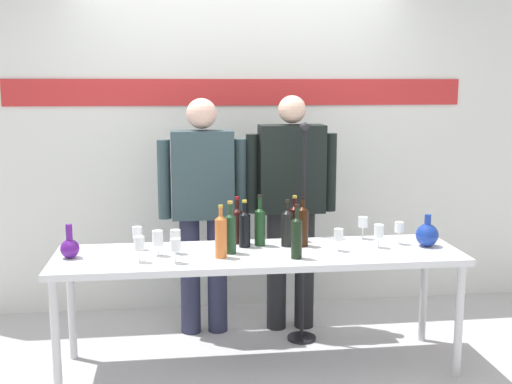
{
  "coord_description": "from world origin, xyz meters",
  "views": [
    {
      "loc": [
        -0.5,
        -3.77,
        1.78
      ],
      "look_at": [
        0.0,
        0.15,
        1.1
      ],
      "focal_mm": 44.89,
      "sensor_mm": 36.0,
      "label": 1
    }
  ],
  "objects_px": {
    "wine_glass_left_4": "(158,238)",
    "wine_glass_right_1": "(399,228)",
    "wine_bottle_4": "(245,227)",
    "wine_bottle_7": "(221,235)",
    "wine_glass_left_2": "(175,236)",
    "wine_glass_right_3": "(363,223)",
    "wine_bottle_5": "(237,224)",
    "wine_bottle_3": "(303,225)",
    "wine_bottle_8": "(230,231)",
    "wine_glass_left_0": "(139,244)",
    "decanter_blue_left": "(70,247)",
    "wine_glass_right_2": "(338,235)",
    "wine_glass_left_1": "(137,233)",
    "presenter_left": "(203,201)",
    "wine_bottle_2": "(287,227)",
    "presenter_right": "(291,196)",
    "wine_glass_right_0": "(379,231)",
    "wine_bottle_0": "(297,236)",
    "microphone_stand": "(303,269)",
    "wine_glass_left_3": "(175,246)",
    "display_table": "(259,261)",
    "wine_bottle_6": "(260,225)",
    "decanter_blue_right": "(427,234)"
  },
  "relations": [
    {
      "from": "wine_bottle_8",
      "to": "wine_glass_left_0",
      "type": "bearing_deg",
      "value": -166.09
    },
    {
      "from": "wine_bottle_5",
      "to": "wine_bottle_7",
      "type": "relative_size",
      "value": 0.96
    },
    {
      "from": "presenter_right",
      "to": "wine_glass_right_3",
      "type": "height_order",
      "value": "presenter_right"
    },
    {
      "from": "presenter_right",
      "to": "wine_glass_right_3",
      "type": "distance_m",
      "value": 0.58
    },
    {
      "from": "wine_bottle_5",
      "to": "wine_glass_left_4",
      "type": "xyz_separation_m",
      "value": [
        -0.5,
        -0.24,
        -0.02
      ]
    },
    {
      "from": "display_table",
      "to": "wine_bottle_7",
      "type": "height_order",
      "value": "wine_bottle_7"
    },
    {
      "from": "wine_bottle_7",
      "to": "wine_glass_left_4",
      "type": "relative_size",
      "value": 2.05
    },
    {
      "from": "presenter_left",
      "to": "presenter_right",
      "type": "distance_m",
      "value": 0.63
    },
    {
      "from": "wine_glass_right_1",
      "to": "display_table",
      "type": "bearing_deg",
      "value": -174.73
    },
    {
      "from": "wine_bottle_3",
      "to": "wine_bottle_8",
      "type": "relative_size",
      "value": 0.99
    },
    {
      "from": "wine_bottle_3",
      "to": "wine_bottle_8",
      "type": "xyz_separation_m",
      "value": [
        -0.47,
        -0.11,
        -0.0
      ]
    },
    {
      "from": "wine_glass_left_2",
      "to": "wine_glass_right_3",
      "type": "distance_m",
      "value": 1.25
    },
    {
      "from": "decanter_blue_left",
      "to": "microphone_stand",
      "type": "distance_m",
      "value": 1.56
    },
    {
      "from": "wine_bottle_5",
      "to": "wine_glass_left_3",
      "type": "relative_size",
      "value": 2.11
    },
    {
      "from": "wine_bottle_6",
      "to": "wine_glass_left_4",
      "type": "xyz_separation_m",
      "value": [
        -0.64,
        -0.17,
        -0.03
      ]
    },
    {
      "from": "decanter_blue_right",
      "to": "wine_glass_right_2",
      "type": "height_order",
      "value": "decanter_blue_right"
    },
    {
      "from": "wine_bottle_5",
      "to": "presenter_left",
      "type": "bearing_deg",
      "value": 116.84
    },
    {
      "from": "wine_bottle_5",
      "to": "wine_bottle_4",
      "type": "bearing_deg",
      "value": -68.51
    },
    {
      "from": "wine_bottle_0",
      "to": "wine_bottle_5",
      "type": "xyz_separation_m",
      "value": [
        -0.31,
        0.4,
        -0.01
      ]
    },
    {
      "from": "wine_glass_left_4",
      "to": "wine_glass_right_1",
      "type": "bearing_deg",
      "value": 3.36
    },
    {
      "from": "display_table",
      "to": "microphone_stand",
      "type": "relative_size",
      "value": 1.64
    },
    {
      "from": "wine_bottle_4",
      "to": "wine_glass_right_1",
      "type": "xyz_separation_m",
      "value": [
        0.99,
        -0.06,
        -0.02
      ]
    },
    {
      "from": "wine_bottle_6",
      "to": "microphone_stand",
      "type": "bearing_deg",
      "value": 35.6
    },
    {
      "from": "display_table",
      "to": "wine_glass_left_1",
      "type": "distance_m",
      "value": 0.78
    },
    {
      "from": "wine_glass_left_1",
      "to": "wine_glass_left_3",
      "type": "relative_size",
      "value": 1.0
    },
    {
      "from": "wine_glass_left_1",
      "to": "wine_glass_right_3",
      "type": "bearing_deg",
      "value": 3.62
    },
    {
      "from": "wine_glass_left_2",
      "to": "wine_glass_right_3",
      "type": "xyz_separation_m",
      "value": [
        1.23,
        0.22,
        0.0
      ]
    },
    {
      "from": "presenter_right",
      "to": "wine_bottle_5",
      "type": "height_order",
      "value": "presenter_right"
    },
    {
      "from": "presenter_left",
      "to": "wine_glass_right_3",
      "type": "distance_m",
      "value": 1.11
    },
    {
      "from": "wine_glass_right_0",
      "to": "wine_bottle_0",
      "type": "bearing_deg",
      "value": -162.37
    },
    {
      "from": "decanter_blue_left",
      "to": "presenter_right",
      "type": "xyz_separation_m",
      "value": [
        1.44,
        0.63,
        0.16
      ]
    },
    {
      "from": "decanter_blue_left",
      "to": "wine_glass_right_2",
      "type": "relative_size",
      "value": 1.45
    },
    {
      "from": "wine_bottle_0",
      "to": "wine_glass_left_2",
      "type": "distance_m",
      "value": 0.74
    },
    {
      "from": "wine_bottle_7",
      "to": "wine_glass_left_2",
      "type": "relative_size",
      "value": 2.14
    },
    {
      "from": "presenter_right",
      "to": "wine_bottle_0",
      "type": "xyz_separation_m",
      "value": [
        -0.11,
        -0.8,
        -0.09
      ]
    },
    {
      "from": "display_table",
      "to": "wine_glass_right_1",
      "type": "bearing_deg",
      "value": 5.27
    },
    {
      "from": "presenter_right",
      "to": "decanter_blue_right",
      "type": "bearing_deg",
      "value": -39.37
    },
    {
      "from": "wine_bottle_0",
      "to": "wine_bottle_2",
      "type": "relative_size",
      "value": 1.08
    },
    {
      "from": "wine_bottle_2",
      "to": "microphone_stand",
      "type": "height_order",
      "value": "microphone_stand"
    },
    {
      "from": "wine_glass_right_1",
      "to": "wine_glass_right_2",
      "type": "bearing_deg",
      "value": -164.65
    },
    {
      "from": "wine_glass_left_2",
      "to": "decanter_blue_left",
      "type": "bearing_deg",
      "value": -178.06
    },
    {
      "from": "wine_glass_left_2",
      "to": "microphone_stand",
      "type": "height_order",
      "value": "microphone_stand"
    },
    {
      "from": "wine_bottle_6",
      "to": "wine_bottle_7",
      "type": "height_order",
      "value": "wine_bottle_6"
    },
    {
      "from": "wine_bottle_3",
      "to": "wine_bottle_6",
      "type": "bearing_deg",
      "value": 170.0
    },
    {
      "from": "wine_glass_left_1",
      "to": "presenter_left",
      "type": "bearing_deg",
      "value": 48.22
    },
    {
      "from": "wine_glass_left_0",
      "to": "wine_glass_left_4",
      "type": "bearing_deg",
      "value": 50.53
    },
    {
      "from": "wine_bottle_2",
      "to": "presenter_right",
      "type": "bearing_deg",
      "value": 76.95
    },
    {
      "from": "wine_glass_left_4",
      "to": "wine_glass_right_1",
      "type": "xyz_separation_m",
      "value": [
        1.53,
        0.09,
        0.0
      ]
    },
    {
      "from": "wine_bottle_8",
      "to": "microphone_stand",
      "type": "height_order",
      "value": "microphone_stand"
    },
    {
      "from": "wine_glass_left_2",
      "to": "wine_bottle_5",
      "type": "bearing_deg",
      "value": 27.31
    }
  ]
}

